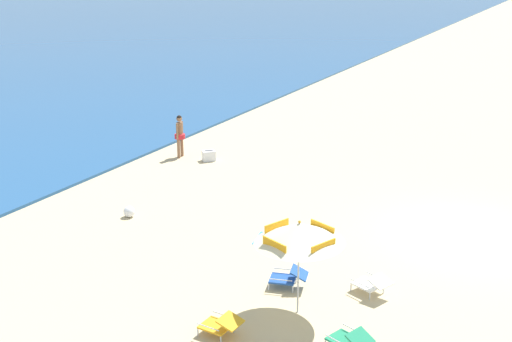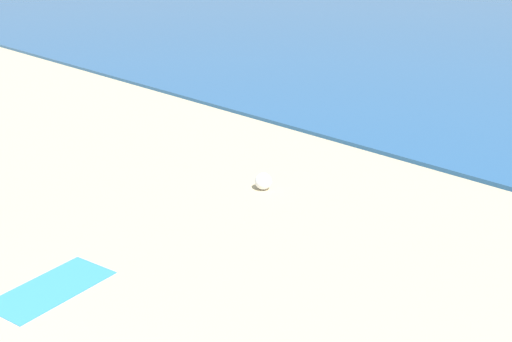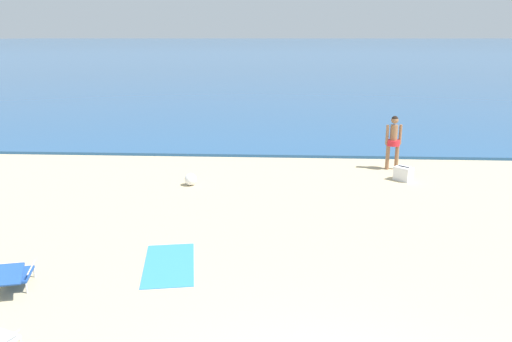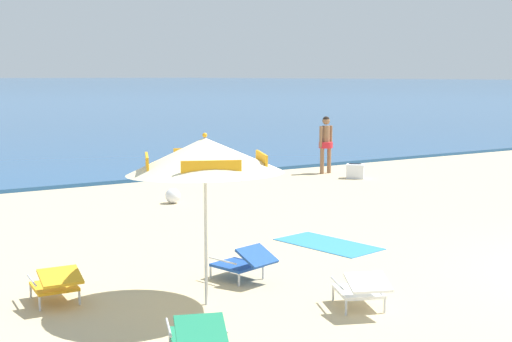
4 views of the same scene
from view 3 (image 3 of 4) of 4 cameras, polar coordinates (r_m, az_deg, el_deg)
ocean_water at (r=416.75m, az=3.36°, el=14.60°), size 800.00×800.00×0.10m
lounge_chair_under_umbrella at (r=9.26m, az=-26.14°, el=-10.62°), size 0.74×0.99×0.52m
person_standing_near_shore at (r=16.08m, az=15.42°, el=3.58°), size 0.50×0.41×1.69m
cooler_box at (r=15.07m, az=16.46°, el=-0.29°), size 0.60×0.59×0.43m
beach_ball at (r=14.10m, az=-7.48°, el=-0.95°), size 0.35×0.35×0.35m
beach_towel at (r=9.45m, az=-9.88°, el=-10.46°), size 1.20×1.93×0.01m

